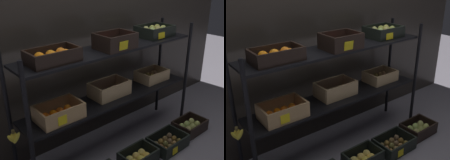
% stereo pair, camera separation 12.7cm
% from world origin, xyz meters
% --- Properties ---
extents(ground_plane, '(10.00, 10.00, 0.00)m').
position_xyz_m(ground_plane, '(0.00, 0.00, 0.00)').
color(ground_plane, slate).
extents(storefront_wall, '(4.15, 0.12, 1.89)m').
position_xyz_m(storefront_wall, '(0.00, 0.38, 0.94)').
color(storefront_wall, '#2D2823').
rests_on(storefront_wall, ground_plane).
extents(display_rack, '(1.86, 0.39, 1.12)m').
position_xyz_m(display_rack, '(-0.01, -0.00, 0.77)').
color(display_rack, black).
rests_on(display_rack, ground_plane).
extents(crate_ground_apple_gold, '(0.33, 0.22, 0.13)m').
position_xyz_m(crate_ground_apple_gold, '(0.01, -0.35, 0.05)').
color(crate_ground_apple_gold, black).
rests_on(crate_ground_apple_gold, ground_plane).
extents(crate_ground_kiwi, '(0.36, 0.27, 0.12)m').
position_xyz_m(crate_ground_kiwi, '(0.38, -0.38, 0.05)').
color(crate_ground_kiwi, black).
rests_on(crate_ground_kiwi, ground_plane).
extents(crate_ground_pear, '(0.34, 0.24, 0.12)m').
position_xyz_m(crate_ground_pear, '(0.79, -0.35, 0.05)').
color(crate_ground_pear, black).
rests_on(crate_ground_pear, ground_plane).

